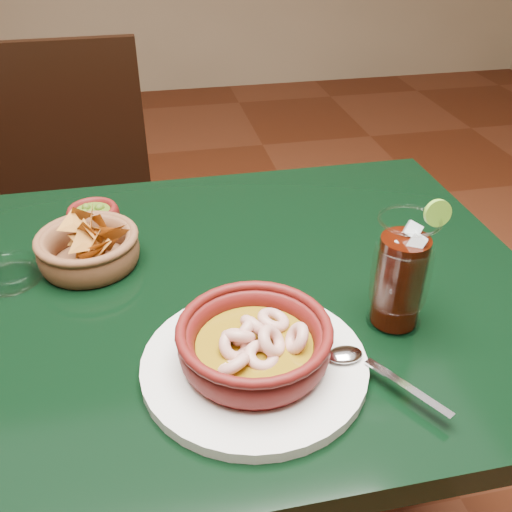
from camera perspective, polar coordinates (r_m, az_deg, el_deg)
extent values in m
cube|color=black|center=(0.92, -8.84, -4.46)|extent=(1.20, 0.80, 0.04)
cylinder|color=black|center=(1.52, 12.12, -5.32)|extent=(0.06, 0.06, 0.71)
cube|color=black|center=(1.61, -17.19, 1.26)|extent=(0.45, 0.45, 0.04)
cylinder|color=black|center=(1.63, -22.68, -10.15)|extent=(0.04, 0.04, 0.47)
cylinder|color=black|center=(1.59, -9.13, -8.71)|extent=(0.04, 0.04, 0.47)
cylinder|color=black|center=(1.92, -21.46, -2.50)|extent=(0.04, 0.04, 0.47)
cylinder|color=black|center=(1.89, -10.17, -1.14)|extent=(0.04, 0.04, 0.47)
cube|color=black|center=(1.68, -18.43, 12.12)|extent=(0.42, 0.04, 0.46)
cylinder|color=silver|center=(0.76, -0.17, -10.77)|extent=(0.30, 0.30, 0.02)
cylinder|color=#4C0E0D|center=(0.75, -0.17, -10.12)|extent=(0.18, 0.18, 0.01)
torus|color=#4C0E0D|center=(0.74, -0.17, -8.80)|extent=(0.22, 0.22, 0.04)
torus|color=#4C0E0D|center=(0.72, -0.17, -7.36)|extent=(0.20, 0.20, 0.01)
cylinder|color=#73570C|center=(0.74, -0.17, -8.88)|extent=(0.15, 0.15, 0.01)
torus|color=#D4A493|center=(0.73, 4.06, -8.23)|extent=(0.04, 0.06, 0.06)
torus|color=#D4A493|center=(0.76, 1.75, -6.41)|extent=(0.05, 0.05, 0.03)
torus|color=#D4A493|center=(0.74, -0.14, -7.16)|extent=(0.05, 0.05, 0.05)
torus|color=#D4A493|center=(0.74, -1.17, -7.56)|extent=(0.05, 0.06, 0.05)
torus|color=#D4A493|center=(0.73, -1.79, -8.07)|extent=(0.06, 0.06, 0.05)
torus|color=#D4A493|center=(0.72, -2.07, -8.92)|extent=(0.05, 0.06, 0.05)
torus|color=#D4A493|center=(0.71, -2.25, -10.80)|extent=(0.06, 0.06, 0.04)
torus|color=#D4A493|center=(0.72, 0.55, -9.97)|extent=(0.06, 0.06, 0.03)
torus|color=#D4A493|center=(0.72, 1.57, -8.52)|extent=(0.06, 0.06, 0.05)
cube|color=silver|center=(0.74, 14.91, -12.56)|extent=(0.07, 0.11, 0.00)
ellipsoid|color=silver|center=(0.76, 8.88, -9.71)|extent=(0.05, 0.03, 0.01)
cylinder|color=brown|center=(1.00, -16.18, -0.55)|extent=(0.14, 0.14, 0.01)
torus|color=brown|center=(0.99, -16.39, 0.57)|extent=(0.20, 0.20, 0.06)
torus|color=brown|center=(0.97, -16.61, 1.77)|extent=(0.17, 0.17, 0.01)
cone|color=#B06C26|center=(0.97, -16.32, 2.66)|extent=(0.04, 0.07, 0.06)
cone|color=#B06C26|center=(0.95, -15.05, 0.91)|extent=(0.06, 0.09, 0.06)
cone|color=#B06C26|center=(0.96, -15.91, 1.53)|extent=(0.05, 0.07, 0.06)
cone|color=#B06C26|center=(0.98, -16.67, 1.58)|extent=(0.08, 0.06, 0.06)
cone|color=#B06C26|center=(0.95, -14.86, 1.09)|extent=(0.09, 0.05, 0.07)
cone|color=#B06C26|center=(0.95, -16.14, -0.54)|extent=(0.07, 0.07, 0.04)
cone|color=#B06C26|center=(0.98, -16.93, 1.96)|extent=(0.07, 0.06, 0.05)
cone|color=#B06C26|center=(0.96, -16.88, 1.34)|extent=(0.07, 0.06, 0.04)
cone|color=#B06C26|center=(1.02, -15.64, 1.97)|extent=(0.06, 0.06, 0.08)
cone|color=#B06C26|center=(0.99, -15.35, 0.73)|extent=(0.07, 0.09, 0.06)
cone|color=#B06C26|center=(0.98, -17.84, 3.08)|extent=(0.06, 0.07, 0.05)
cone|color=#B06C26|center=(0.99, -16.76, 0.92)|extent=(0.04, 0.08, 0.08)
cone|color=#B06C26|center=(0.97, -16.60, 1.58)|extent=(0.06, 0.06, 0.05)
cone|color=#B06C26|center=(0.99, -15.23, 3.28)|extent=(0.05, 0.07, 0.08)
cone|color=#B06C26|center=(0.98, -16.23, 0.78)|extent=(0.07, 0.07, 0.04)
cone|color=#B06C26|center=(1.01, -17.42, 3.77)|extent=(0.06, 0.05, 0.07)
cone|color=#B06C26|center=(0.97, -16.57, 2.38)|extent=(0.06, 0.05, 0.07)
cone|color=#B06C26|center=(0.97, -14.15, 2.19)|extent=(0.09, 0.03, 0.08)
cone|color=#B06C26|center=(0.99, -15.19, 2.61)|extent=(0.07, 0.06, 0.06)
cone|color=#B06C26|center=(0.94, -16.30, 0.18)|extent=(0.08, 0.05, 0.07)
cone|color=#B06C26|center=(0.97, -14.42, 2.42)|extent=(0.08, 0.06, 0.06)
cone|color=#B06C26|center=(0.98, -16.19, 3.44)|extent=(0.02, 0.08, 0.08)
cylinder|color=#4C0E0D|center=(1.12, -15.86, 3.27)|extent=(0.08, 0.08, 0.01)
torus|color=#4C0E0D|center=(1.11, -15.98, 3.94)|extent=(0.12, 0.12, 0.04)
cylinder|color=#30490D|center=(1.11, -16.02, 4.19)|extent=(0.07, 0.07, 0.01)
sphere|color=#30490D|center=(1.09, -16.17, 4.14)|extent=(0.02, 0.02, 0.02)
sphere|color=#30490D|center=(1.11, -15.32, 4.70)|extent=(0.02, 0.02, 0.02)
sphere|color=#30490D|center=(1.10, -16.75, 4.13)|extent=(0.02, 0.02, 0.02)
sphere|color=#30490D|center=(1.11, -15.44, 4.63)|extent=(0.02, 0.02, 0.02)
sphere|color=#30490D|center=(1.12, -16.62, 4.67)|extent=(0.02, 0.02, 0.02)
cylinder|color=white|center=(0.86, 13.52, -6.18)|extent=(0.08, 0.08, 0.01)
torus|color=white|center=(0.81, 14.28, -1.65)|extent=(0.17, 0.17, 0.09)
cylinder|color=black|center=(0.82, 14.15, -2.44)|extent=(0.07, 0.07, 0.14)
cube|color=silver|center=(0.78, 15.82, 1.35)|extent=(0.03, 0.03, 0.03)
cube|color=silver|center=(0.80, 13.35, 0.47)|extent=(0.03, 0.03, 0.03)
cube|color=silver|center=(0.80, 15.02, 0.59)|extent=(0.03, 0.03, 0.02)
cube|color=silver|center=(0.80, 15.40, 2.54)|extent=(0.03, 0.03, 0.03)
cube|color=silver|center=(0.78, 14.10, 0.58)|extent=(0.03, 0.03, 0.03)
torus|color=white|center=(0.77, 15.13, 3.50)|extent=(0.08, 0.08, 0.00)
cylinder|color=#68A428|center=(0.78, 17.71, 4.11)|extent=(0.04, 0.01, 0.04)
cylinder|color=white|center=(1.00, -23.34, -2.04)|extent=(0.10, 0.10, 0.01)
torus|color=white|center=(1.00, -23.48, -1.54)|extent=(0.12, 0.12, 0.03)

